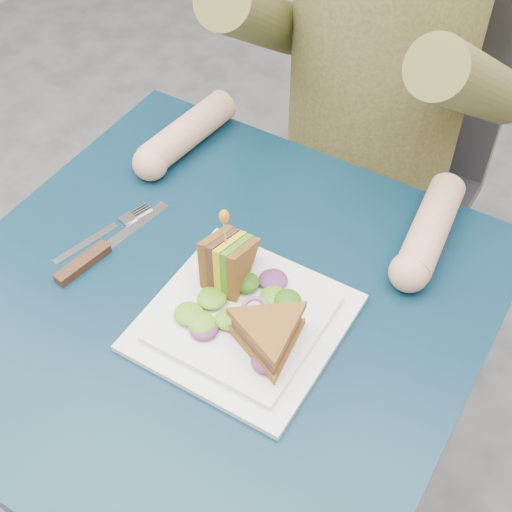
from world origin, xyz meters
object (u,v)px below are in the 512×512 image
Objects in this scene: sandwich_flat at (269,335)px; sandwich_upright at (226,263)px; chair at (382,149)px; knife at (93,256)px; diner at (384,14)px; table at (212,332)px; fork at (101,234)px; plate at (244,321)px.

sandwich_flat is 1.23× the size of sandwich_upright.
chair reaches higher than knife.
chair is at bearing 90.93° from sandwich_upright.
sandwich_flat is 0.32m from knife.
chair is 1.25× the size of diner.
sandwich_flat reaches higher than table.
sandwich_upright is at bearing 72.77° from table.
sandwich_upright reaches higher than sandwich_flat.
sandwich_flat is 0.34m from fork.
chair is 3.58× the size of plate.
sandwich_flat is at bearing -9.54° from fork.
table is at bearing -90.00° from chair.
diner is (-0.00, 0.55, 0.26)m from table.
plate is at bearing -83.31° from diner.
chair is at bearing 95.58° from plate.
diner reaches higher than sandwich_flat.
chair is (0.00, 0.66, -0.11)m from table.
diner is at bearing 67.91° from fork.
plate is 0.07m from sandwich_flat.
chair is at bearing 74.20° from knife.
diner is 0.60m from fork.
diner is 2.87× the size of plate.
sandwich_upright is 0.75× the size of fork.
diner is at bearing 71.30° from knife.
chair is 7.01× the size of sandwich_upright.
fork is at bearing 115.79° from knife.
fork is at bearing 173.61° from plate.
chair is 0.75m from sandwich_flat.
plate is at bearing 155.56° from sandwich_flat.
sandwich_flat is (0.12, -0.70, 0.23)m from chair.
table is 0.23m from fork.
fork reaches higher than table.
plate is at bearing -84.42° from chair.
diner is at bearing -90.00° from chair.
plate is at bearing -6.39° from fork.
table is 0.18m from sandwich_flat.
sandwich_upright is 0.60× the size of knife.
table is 2.88× the size of plate.
knife is at bearing 177.64° from sandwich_flat.
sandwich_upright is at bearing 3.44° from fork.
chair reaches higher than table.
sandwich_flat is (0.12, -0.04, 0.12)m from table.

